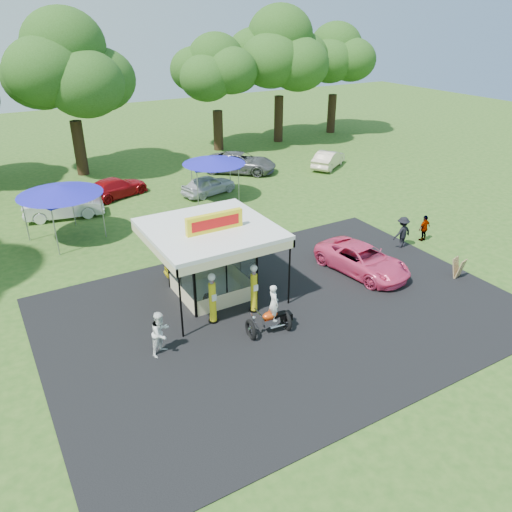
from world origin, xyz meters
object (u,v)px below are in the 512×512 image
object	(u,v)px
gas_pump_right	(254,290)
bg_car_b	(116,187)
spectator_east_b	(424,228)
bg_car_d	(240,163)
spectator_west	(161,333)
tent_west	(60,190)
gas_pump_left	(213,299)
bg_car_c	(209,185)
motorcycle	(272,314)
a_frame_sign	(458,268)
bg_car_a	(64,206)
gas_station_kiosk	(211,259)
bg_car_e	(328,159)
pink_sedan	(362,260)
spectator_east_a	(402,232)
kiosk_car	(193,266)
tent_east	(214,160)

from	to	relation	value
gas_pump_right	bg_car_b	bearing A→B (deg)	92.78
spectator_east_b	bg_car_d	world-z (taller)	bg_car_d
gas_pump_right	spectator_west	xyz separation A→B (m)	(-4.54, -0.80, -0.18)
gas_pump_right	tent_west	world-z (taller)	tent_west
gas_pump_left	bg_car_c	distance (m)	16.55
motorcycle	bg_car_d	size ratio (longest dim) A/B	0.39
gas_pump_left	a_frame_sign	distance (m)	12.42
bg_car_a	tent_west	world-z (taller)	tent_west
gas_station_kiosk	bg_car_b	bearing A→B (deg)	89.89
gas_pump_right	bg_car_b	world-z (taller)	gas_pump_right
bg_car_a	bg_car_e	size ratio (longest dim) A/B	1.11
spectator_west	bg_car_e	bearing A→B (deg)	7.19
a_frame_sign	pink_sedan	size ratio (longest dim) A/B	0.20
spectator_east_a	bg_car_c	xyz separation A→B (m)	(-5.37, 13.56, -0.21)
gas_station_kiosk	bg_car_d	size ratio (longest dim) A/B	0.93
motorcycle	spectator_west	world-z (taller)	motorcycle
spectator_east_b	bg_car_a	xyz separation A→B (m)	(-17.02, 14.09, 0.02)
bg_car_c	bg_car_e	distance (m)	11.69
spectator_east_a	gas_station_kiosk	bearing A→B (deg)	-5.22
bg_car_c	a_frame_sign	bearing A→B (deg)	-177.05
a_frame_sign	pink_sedan	distance (m)	4.67
gas_pump_right	bg_car_b	distance (m)	17.98
motorcycle	bg_car_d	xyz separation A→B (m)	(9.76, 20.56, -0.08)
gas_pump_right	gas_station_kiosk	bearing A→B (deg)	111.52
spectator_east_b	bg_car_b	bearing A→B (deg)	-57.00
motorcycle	bg_car_a	bearing A→B (deg)	110.80
bg_car_e	tent_west	world-z (taller)	tent_west
gas_station_kiosk	gas_pump_right	size ratio (longest dim) A/B	2.36
bg_car_b	bg_car_c	xyz separation A→B (m)	(5.89, -2.80, 0.01)
spectator_west	bg_car_d	world-z (taller)	spectator_west
a_frame_sign	tent_west	xyz separation A→B (m)	(-15.65, 14.57, 2.43)
a_frame_sign	bg_car_a	xyz separation A→B (m)	(-15.08, 18.11, 0.28)
kiosk_car	bg_car_d	xyz separation A→B (m)	(10.51, 14.33, 0.32)
gas_pump_left	bg_car_a	bearing A→B (deg)	100.68
kiosk_car	spectator_east_b	bearing A→B (deg)	-102.36
spectator_west	bg_car_b	size ratio (longest dim) A/B	0.38
kiosk_car	bg_car_a	xyz separation A→B (m)	(-3.95, 11.23, 0.32)
gas_pump_right	pink_sedan	size ratio (longest dim) A/B	0.46
bg_car_e	spectator_east_b	bearing A→B (deg)	129.93
bg_car_a	spectator_west	bearing A→B (deg)	-168.44
bg_car_a	bg_car_d	size ratio (longest dim) A/B	0.84
tent_east	tent_west	bearing A→B (deg)	-169.41
spectator_west	bg_car_e	size ratio (longest dim) A/B	0.42
kiosk_car	bg_car_a	bearing A→B (deg)	19.37
spectator_east_a	tent_east	distance (m)	13.76
gas_station_kiosk	bg_car_e	size ratio (longest dim) A/B	1.24
a_frame_sign	spectator_east_b	xyz separation A→B (m)	(1.94, 4.02, 0.26)
spectator_east_b	bg_car_c	bearing A→B (deg)	-67.76
a_frame_sign	spectator_west	world-z (taller)	spectator_west
bg_car_d	tent_east	distance (m)	6.84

